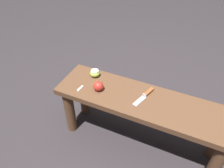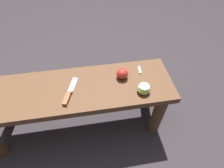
{
  "view_description": "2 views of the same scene",
  "coord_description": "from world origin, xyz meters",
  "px_view_note": "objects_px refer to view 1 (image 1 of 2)",
  "views": [
    {
      "loc": [
        -0.24,
        1.0,
        1.43
      ],
      "look_at": [
        0.23,
        -0.03,
        0.47
      ],
      "focal_mm": 35.0,
      "sensor_mm": 36.0,
      "label": 1
    },
    {
      "loc": [
        0.13,
        -0.65,
        1.2
      ],
      "look_at": [
        0.23,
        -0.03,
        0.47
      ],
      "focal_mm": 28.0,
      "sensor_mm": 36.0,
      "label": 2
    }
  ],
  "objects_px": {
    "wooden_bench": "(141,110)",
    "apple_whole": "(98,86)",
    "apple_cut": "(95,73)",
    "knife": "(146,94)"
  },
  "relations": [
    {
      "from": "apple_whole",
      "to": "knife",
      "type": "bearing_deg",
      "value": -164.56
    },
    {
      "from": "apple_whole",
      "to": "apple_cut",
      "type": "relative_size",
      "value": 1.08
    },
    {
      "from": "wooden_bench",
      "to": "apple_whole",
      "type": "bearing_deg",
      "value": 7.24
    },
    {
      "from": "wooden_bench",
      "to": "apple_whole",
      "type": "distance_m",
      "value": 0.33
    },
    {
      "from": "knife",
      "to": "apple_whole",
      "type": "xyz_separation_m",
      "value": [
        0.31,
        0.09,
        0.03
      ]
    },
    {
      "from": "knife",
      "to": "apple_cut",
      "type": "relative_size",
      "value": 2.8
    },
    {
      "from": "wooden_bench",
      "to": "knife",
      "type": "height_order",
      "value": "knife"
    },
    {
      "from": "knife",
      "to": "apple_whole",
      "type": "distance_m",
      "value": 0.32
    },
    {
      "from": "apple_whole",
      "to": "apple_cut",
      "type": "distance_m",
      "value": 0.16
    },
    {
      "from": "knife",
      "to": "apple_whole",
      "type": "relative_size",
      "value": 2.6
    }
  ]
}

